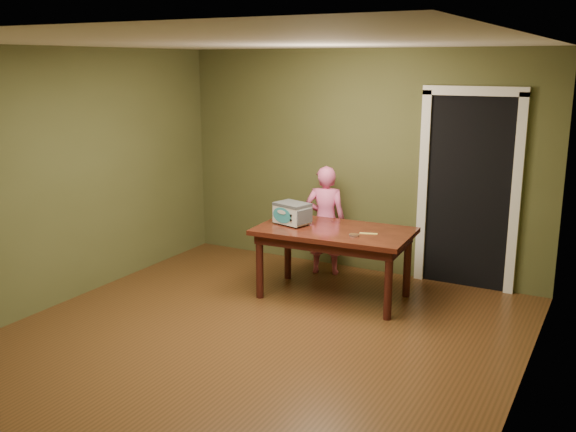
# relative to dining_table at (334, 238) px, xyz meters

# --- Properties ---
(floor) EXTENTS (5.00, 5.00, 0.00)m
(floor) POSITION_rel_dining_table_xyz_m (-0.17, -1.45, -0.65)
(floor) COLOR #563218
(floor) RESTS_ON ground
(room_shell) EXTENTS (4.52, 5.02, 2.61)m
(room_shell) POSITION_rel_dining_table_xyz_m (-0.17, -1.45, 1.06)
(room_shell) COLOR #4E512B
(room_shell) RESTS_ON ground
(doorway) EXTENTS (1.10, 0.66, 2.25)m
(doorway) POSITION_rel_dining_table_xyz_m (1.13, 1.33, 0.41)
(doorway) COLOR black
(doorway) RESTS_ON ground
(dining_table) EXTENTS (1.65, 0.99, 0.75)m
(dining_table) POSITION_rel_dining_table_xyz_m (0.00, 0.00, 0.00)
(dining_table) COLOR #33110B
(dining_table) RESTS_ON floor
(toy_oven) EXTENTS (0.43, 0.34, 0.23)m
(toy_oven) POSITION_rel_dining_table_xyz_m (-0.48, -0.03, 0.23)
(toy_oven) COLOR #4C4F54
(toy_oven) RESTS_ON dining_table
(baking_pan) EXTENTS (0.10, 0.10, 0.02)m
(baking_pan) POSITION_rel_dining_table_xyz_m (0.29, -0.17, 0.11)
(baking_pan) COLOR silver
(baking_pan) RESTS_ON dining_table
(spatula) EXTENTS (0.18, 0.08, 0.01)m
(spatula) POSITION_rel_dining_table_xyz_m (0.39, -0.01, 0.10)
(spatula) COLOR #FDF06E
(spatula) RESTS_ON dining_table
(child) EXTENTS (0.54, 0.43, 1.29)m
(child) POSITION_rel_dining_table_xyz_m (-0.43, 0.69, -0.01)
(child) COLOR pink
(child) RESTS_ON floor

